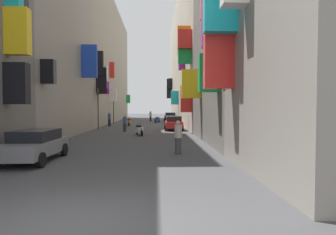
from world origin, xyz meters
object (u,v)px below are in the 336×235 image
at_px(traffic_light_near_corner, 98,101).
at_px(pedestrian_crossing, 178,137).
at_px(pedestrian_near_right, 109,119).
at_px(traffic_light_far_corner, 113,102).
at_px(scooter_orange, 129,122).
at_px(scooter_white, 139,130).
at_px(parked_car_black, 170,117).
at_px(pedestrian_mid_street, 125,123).
at_px(scooter_blue, 157,120).
at_px(parked_car_grey, 34,144).
at_px(parked_car_red, 174,123).
at_px(pedestrian_near_left, 151,116).

bearing_deg(traffic_light_near_corner, pedestrian_crossing, -66.17).
xyz_separation_m(pedestrian_near_right, traffic_light_far_corner, (-0.39, 6.01, 2.28)).
distance_m(scooter_orange, scooter_white, 13.12).
height_order(parked_car_black, traffic_light_near_corner, traffic_light_near_corner).
bearing_deg(traffic_light_far_corner, scooter_orange, -60.79).
height_order(parked_car_black, pedestrian_mid_street, pedestrian_mid_street).
relative_size(scooter_blue, pedestrian_mid_street, 1.15).
relative_size(parked_car_grey, pedestrian_near_right, 2.29).
xyz_separation_m(parked_car_red, scooter_white, (-3.21, -5.49, -0.30)).
distance_m(parked_car_red, pedestrian_mid_street, 5.13).
bearing_deg(traffic_light_near_corner, pedestrian_near_right, 83.94).
bearing_deg(traffic_light_near_corner, scooter_white, -56.34).
bearing_deg(traffic_light_far_corner, scooter_blue, 15.59).
bearing_deg(pedestrian_mid_street, pedestrian_near_right, 109.40).
distance_m(pedestrian_crossing, pedestrian_near_right, 22.44).
height_order(parked_car_grey, pedestrian_near_right, pedestrian_near_right).
bearing_deg(parked_car_grey, parked_car_black, 77.38).
distance_m(scooter_blue, pedestrian_near_right, 9.84).
relative_size(pedestrian_near_left, pedestrian_near_right, 0.99).
xyz_separation_m(pedestrian_crossing, pedestrian_near_left, (-2.11, 33.16, 0.05)).
bearing_deg(scooter_white, traffic_light_near_corner, 123.66).
height_order(pedestrian_crossing, pedestrian_near_left, pedestrian_near_left).
bearing_deg(parked_car_black, scooter_orange, -120.72).
xyz_separation_m(pedestrian_crossing, pedestrian_mid_street, (-4.18, 13.32, -0.03)).
relative_size(pedestrian_near_right, traffic_light_far_corner, 0.38).
relative_size(parked_car_grey, pedestrian_near_left, 2.31).
xyz_separation_m(parked_car_grey, pedestrian_near_right, (-0.58, 22.90, 0.18)).
relative_size(pedestrian_crossing, pedestrian_near_left, 0.95).
xyz_separation_m(pedestrian_near_right, traffic_light_near_corner, (-0.47, -4.41, 2.15)).
height_order(scooter_white, pedestrian_crossing, pedestrian_crossing).
relative_size(pedestrian_mid_street, traffic_light_far_corner, 0.35).
distance_m(parked_car_grey, scooter_orange, 24.09).
bearing_deg(pedestrian_crossing, pedestrian_near_right, 108.18).
xyz_separation_m(parked_car_grey, scooter_orange, (1.76, 24.03, -0.26)).
distance_m(scooter_blue, scooter_white, 19.66).
distance_m(scooter_orange, traffic_light_far_corner, 6.21).
xyz_separation_m(pedestrian_near_left, pedestrian_mid_street, (-2.07, -19.85, -0.08)).
xyz_separation_m(scooter_orange, pedestrian_near_right, (-2.34, -1.13, 0.44)).
bearing_deg(pedestrian_near_left, scooter_orange, -103.41).
height_order(parked_car_grey, parked_car_red, parked_car_red).
distance_m(parked_car_black, pedestrian_near_left, 3.39).
height_order(pedestrian_mid_street, traffic_light_far_corner, traffic_light_far_corner).
xyz_separation_m(scooter_orange, pedestrian_near_left, (2.55, 10.70, 0.43)).
bearing_deg(scooter_blue, traffic_light_near_corner, -117.91).
distance_m(scooter_orange, scooter_blue, 7.59).
bearing_deg(pedestrian_crossing, traffic_light_far_corner, 105.13).
relative_size(parked_car_black, pedestrian_near_right, 2.23).
height_order(pedestrian_near_left, pedestrian_near_right, pedestrian_near_right).
relative_size(scooter_orange, scooter_white, 0.99).
bearing_deg(parked_car_black, parked_car_grey, -102.62).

